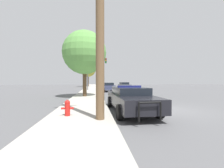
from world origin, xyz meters
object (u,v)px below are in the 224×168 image
at_px(traffic_light, 95,67).
at_px(tree_sidewalk_far, 88,69).
at_px(car_background_midblock, 108,87).
at_px(tree_sidewalk_near, 85,53).
at_px(police_car, 130,98).
at_px(utility_pole, 100,11).
at_px(fire_hydrant, 67,107).
at_px(car_background_oncoming, 124,85).

xyz_separation_m(traffic_light, tree_sidewalk_far, (-1.90, 16.41, 0.81)).
bearing_deg(tree_sidewalk_far, car_background_midblock, -78.46).
bearing_deg(tree_sidewalk_near, police_car, -68.03).
height_order(tree_sidewalk_near, tree_sidewalk_far, tree_sidewalk_far).
distance_m(utility_pole, tree_sidewalk_far, 36.94).
relative_size(police_car, fire_hydrant, 7.49).
height_order(police_car, utility_pole, utility_pole).
relative_size(fire_hydrant, car_background_oncoming, 0.18).
distance_m(car_background_oncoming, tree_sidewalk_far, 15.49).
bearing_deg(car_background_oncoming, police_car, 75.66).
bearing_deg(police_car, traffic_light, -85.67).
distance_m(traffic_light, tree_sidewalk_near, 11.14).
bearing_deg(car_background_midblock, police_car, -95.24).
xyz_separation_m(police_car, traffic_light, (-1.91, 18.51, 3.39)).
distance_m(police_car, car_background_oncoming, 22.74).
distance_m(police_car, tree_sidewalk_far, 35.38).
bearing_deg(utility_pole, car_background_oncoming, 76.23).
bearing_deg(traffic_light, car_background_midblock, -55.26).
xyz_separation_m(police_car, utility_pole, (-1.77, -1.95, 3.89)).
distance_m(fire_hydrant, car_background_oncoming, 24.67).
height_order(fire_hydrant, utility_pole, utility_pole).
distance_m(utility_pole, car_background_midblock, 18.04).
xyz_separation_m(utility_pole, tree_sidewalk_near, (-1.24, 9.39, -0.03)).
bearing_deg(tree_sidewalk_near, car_background_oncoming, 64.25).
bearing_deg(fire_hydrant, car_background_midblock, 78.60).
distance_m(fire_hydrant, traffic_light, 20.06).
height_order(traffic_light, car_background_oncoming, traffic_light).
height_order(police_car, tree_sidewalk_far, tree_sidewalk_far).
height_order(utility_pole, car_background_oncoming, utility_pole).
distance_m(car_background_midblock, tree_sidewalk_near, 9.52).
bearing_deg(car_background_oncoming, traffic_light, 28.46).
bearing_deg(traffic_light, car_background_oncoming, 32.18).
height_order(car_background_midblock, tree_sidewalk_near, tree_sidewalk_near).
distance_m(utility_pole, car_background_oncoming, 25.33).
bearing_deg(traffic_light, fire_hydrant, -93.86).
relative_size(car_background_midblock, tree_sidewalk_far, 0.62).
relative_size(police_car, tree_sidewalk_near, 0.81).
relative_size(utility_pole, car_background_midblock, 2.04).
height_order(car_background_midblock, tree_sidewalk_far, tree_sidewalk_far).
bearing_deg(car_background_midblock, traffic_light, 119.99).
bearing_deg(utility_pole, fire_hydrant, 151.97).
relative_size(traffic_light, car_background_oncoming, 1.40).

